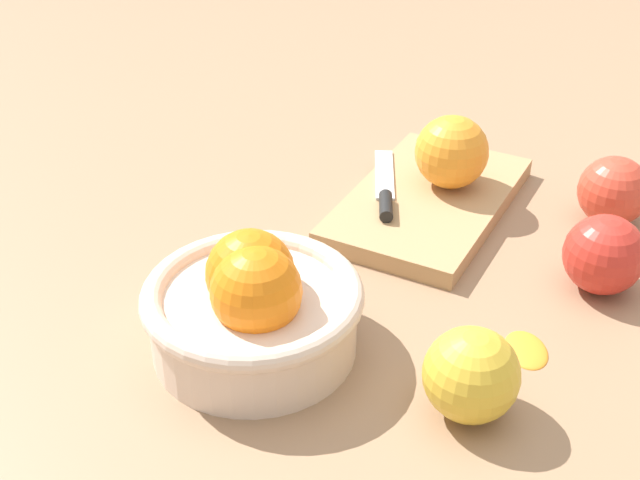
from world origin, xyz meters
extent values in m
plane|color=#997556|center=(0.00, 0.00, 0.00)|extent=(2.40, 2.40, 0.00)
cylinder|color=beige|center=(-0.18, 0.13, 0.03)|extent=(0.17, 0.17, 0.06)
torus|color=beige|center=(-0.18, 0.13, 0.06)|extent=(0.19, 0.19, 0.02)
sphere|color=orange|center=(-0.19, 0.12, 0.07)|extent=(0.07, 0.07, 0.07)
sphere|color=orange|center=(-0.18, 0.13, 0.07)|extent=(0.07, 0.07, 0.07)
cube|color=tan|center=(0.10, 0.10, 0.01)|extent=(0.26, 0.16, 0.02)
sphere|color=orange|center=(0.13, 0.08, 0.06)|extent=(0.08, 0.08, 0.08)
cube|color=silver|center=(0.12, 0.15, 0.02)|extent=(0.11, 0.07, 0.00)
cylinder|color=black|center=(0.05, 0.12, 0.03)|extent=(0.05, 0.03, 0.01)
sphere|color=red|center=(0.05, -0.10, 0.04)|extent=(0.07, 0.07, 0.07)
sphere|color=#D6422D|center=(0.18, -0.08, 0.04)|extent=(0.07, 0.07, 0.07)
sphere|color=gold|center=(-0.16, -0.06, 0.04)|extent=(0.08, 0.08, 0.08)
ellipsoid|color=orange|center=(-0.07, -0.07, 0.00)|extent=(0.06, 0.06, 0.01)
camera|label=1|loc=(-0.65, -0.20, 0.48)|focal=48.39mm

